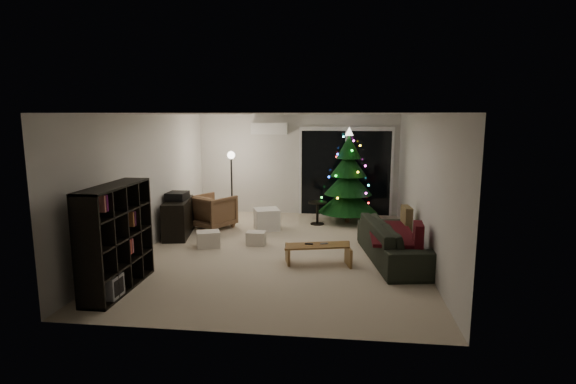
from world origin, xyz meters
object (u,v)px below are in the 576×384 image
(bookshelf, at_px, (104,238))
(christmas_tree, at_px, (348,176))
(media_cabinet, at_px, (178,218))
(armchair, at_px, (213,211))
(coffee_table, at_px, (318,254))
(sofa, at_px, (396,242))

(bookshelf, height_order, christmas_tree, christmas_tree)
(bookshelf, xyz_separation_m, christmas_tree, (3.50, 4.53, 0.34))
(media_cabinet, xyz_separation_m, christmas_tree, (3.50, 1.61, 0.72))
(armchair, height_order, christmas_tree, christmas_tree)
(media_cabinet, bearing_deg, coffee_table, -36.72)
(christmas_tree, bearing_deg, bookshelf, -127.73)
(armchair, relative_size, coffee_table, 0.76)
(armchair, xyz_separation_m, coffee_table, (2.44, -2.22, -0.20))
(sofa, xyz_separation_m, coffee_table, (-1.33, -0.37, -0.16))
(sofa, relative_size, christmas_tree, 1.03)
(bookshelf, xyz_separation_m, sofa, (4.30, 1.79, -0.43))
(bookshelf, bearing_deg, coffee_table, 8.50)
(sofa, height_order, coffee_table, sofa)
(media_cabinet, relative_size, christmas_tree, 0.55)
(media_cabinet, distance_m, christmas_tree, 3.92)
(armchair, height_order, sofa, armchair)
(sofa, bearing_deg, christmas_tree, 6.99)
(sofa, bearing_deg, armchair, 54.62)
(media_cabinet, bearing_deg, bookshelf, -100.05)
(media_cabinet, distance_m, coffee_table, 3.33)
(armchair, relative_size, sofa, 0.36)
(bookshelf, distance_m, christmas_tree, 5.73)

